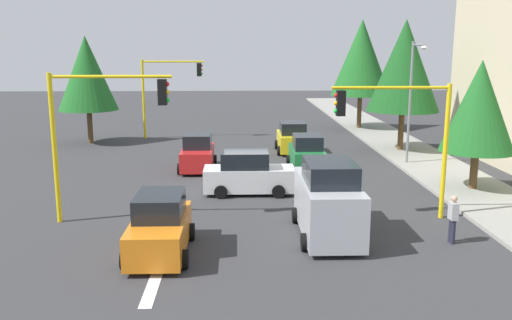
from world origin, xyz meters
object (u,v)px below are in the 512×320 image
at_px(street_lamp_curbside, 413,90).
at_px(car_orange, 160,227).
at_px(traffic_signal_near_left, 399,124).
at_px(tree_opposite_side, 87,73).
at_px(tree_roadside_mid, 404,66).
at_px(car_yellow, 292,138).
at_px(traffic_signal_far_right, 167,83).
at_px(delivery_van_silver, 328,201).
at_px(car_green, 307,154).
at_px(pedestrian_crossing, 453,218).
at_px(traffic_signal_near_right, 100,118).
at_px(tree_roadside_far, 361,58).
at_px(tree_roadside_near, 479,107).
at_px(car_white, 248,174).
at_px(car_red, 198,154).

height_order(street_lamp_curbside, car_orange, street_lamp_curbside).
xyz_separation_m(traffic_signal_near_left, tree_opposite_side, (-18.00, -16.64, 1.13)).
relative_size(tree_roadside_mid, tree_opposite_side, 1.12).
bearing_deg(car_yellow, traffic_signal_far_right, -124.12).
height_order(traffic_signal_far_right, delivery_van_silver, traffic_signal_far_right).
relative_size(street_lamp_curbside, car_orange, 1.71).
bearing_deg(delivery_van_silver, street_lamp_curbside, 150.44).
relative_size(traffic_signal_near_left, car_yellow, 1.47).
height_order(car_green, pedestrian_crossing, car_green).
bearing_deg(traffic_signal_near_right, delivery_van_silver, 76.85).
distance_m(traffic_signal_near_right, tree_roadside_far, 28.47).
distance_m(tree_roadside_mid, tree_roadside_near, 10.13).
height_order(car_orange, pedestrian_crossing, car_orange).
height_order(traffic_signal_near_right, car_green, traffic_signal_near_right).
relative_size(car_white, car_red, 1.11).
bearing_deg(car_red, car_yellow, 130.70).
bearing_deg(tree_roadside_far, street_lamp_curbside, -1.19).
distance_m(traffic_signal_near_left, car_green, 9.59).
xyz_separation_m(traffic_signal_near_right, street_lamp_curbside, (-9.61, 14.91, 0.29)).
bearing_deg(car_green, tree_roadside_far, 157.60).
bearing_deg(car_white, car_red, -152.39).
bearing_deg(traffic_signal_far_right, car_yellow, 55.88).
height_order(street_lamp_curbside, car_green, street_lamp_curbside).
xyz_separation_m(street_lamp_curbside, car_green, (0.78, -5.95, -3.45)).
bearing_deg(pedestrian_crossing, tree_roadside_near, 151.71).
bearing_deg(tree_roadside_mid, traffic_signal_near_left, -17.30).
bearing_deg(traffic_signal_near_right, car_orange, 36.95).
bearing_deg(car_red, tree_opposite_side, -137.11).
distance_m(tree_opposite_side, car_orange, 23.19).
xyz_separation_m(tree_roadside_far, car_green, (15.17, -6.25, -4.96)).
bearing_deg(car_yellow, pedestrian_crossing, 12.80).
relative_size(tree_roadside_far, car_green, 2.46).
bearing_deg(traffic_signal_near_right, car_red, 162.31).
bearing_deg(car_yellow, car_orange, -19.15).
bearing_deg(tree_opposite_side, delivery_van_silver, 34.36).
bearing_deg(traffic_signal_near_left, traffic_signal_near_right, -90.00).
height_order(traffic_signal_near_left, car_red, traffic_signal_near_left).
height_order(street_lamp_curbside, pedestrian_crossing, street_lamp_curbside).
distance_m(tree_opposite_side, pedestrian_crossing, 27.71).
bearing_deg(car_orange, street_lamp_curbside, 136.65).
xyz_separation_m(traffic_signal_near_left, car_white, (-4.00, -5.73, -2.88)).
height_order(car_green, car_red, same).
height_order(car_orange, car_yellow, same).
bearing_deg(car_green, tree_roadside_near, 56.36).
bearing_deg(delivery_van_silver, car_green, 176.79).
bearing_deg(street_lamp_curbside, car_orange, -43.35).
distance_m(street_lamp_curbside, delivery_van_silver, 13.64).
distance_m(delivery_van_silver, car_red, 12.37).
bearing_deg(street_lamp_curbside, car_white, -58.87).
bearing_deg(tree_opposite_side, pedestrian_crossing, 40.55).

